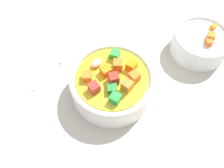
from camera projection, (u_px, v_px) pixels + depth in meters
ground_plane at (112, 94)px, 52.83cm from camera, size 140.00×140.00×2.00cm
soup_bowl_main at (112, 83)px, 49.25cm from camera, size 16.33×16.33×7.45cm
spoon at (57, 65)px, 54.82cm from camera, size 12.62×18.82×0.99cm
side_bowl_small at (200, 43)px, 55.07cm from camera, size 12.27×12.27×6.13cm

